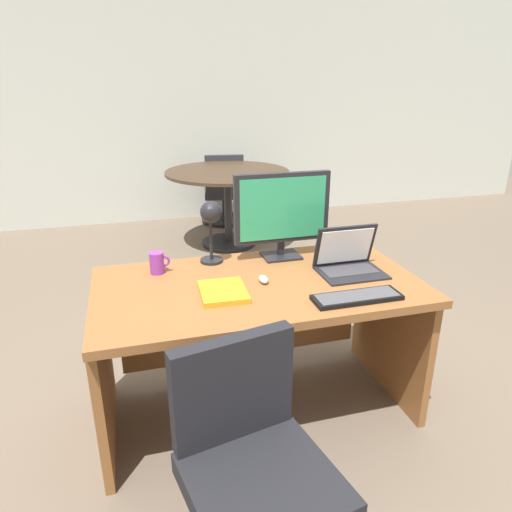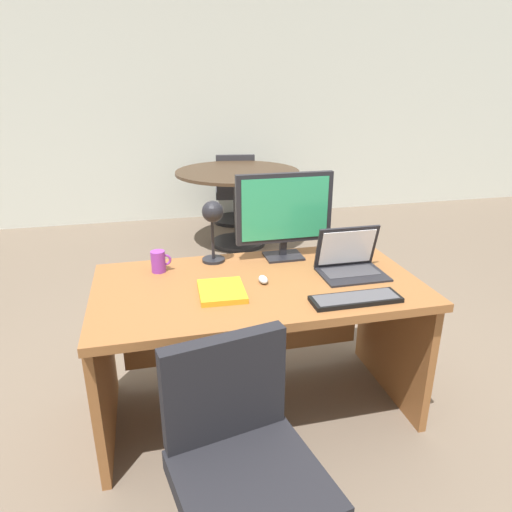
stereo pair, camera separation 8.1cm
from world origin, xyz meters
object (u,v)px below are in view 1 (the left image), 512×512
(coffee_mug, at_px, (157,263))
(mouse, at_px, (264,279))
(office_chair, at_px, (255,490))
(meeting_table, at_px, (228,189))
(keyboard, at_px, (357,297))
(monitor, at_px, (282,211))
(book, at_px, (223,292))
(meeting_chair_near, at_px, (224,196))
(desk, at_px, (256,317))
(desk_lamp, at_px, (211,220))
(laptop, at_px, (348,257))

(coffee_mug, bearing_deg, mouse, -28.24)
(office_chair, relative_size, meeting_table, 0.68)
(keyboard, height_order, coffee_mug, coffee_mug)
(monitor, height_order, book, monitor)
(mouse, distance_m, book, 0.22)
(book, relative_size, meeting_chair_near, 0.30)
(desk, height_order, desk_lamp, desk_lamp)
(meeting_table, bearing_deg, mouse, -98.62)
(desk_lamp, distance_m, meeting_chair_near, 3.22)
(keyboard, bearing_deg, mouse, 140.36)
(laptop, bearing_deg, keyboard, -108.58)
(monitor, height_order, coffee_mug, monitor)
(book, relative_size, office_chair, 0.30)
(mouse, height_order, coffee_mug, coffee_mug)
(laptop, bearing_deg, mouse, -175.55)
(mouse, relative_size, office_chair, 0.09)
(desk_lamp, height_order, meeting_chair_near, desk_lamp)
(mouse, bearing_deg, book, -160.85)
(desk, bearing_deg, office_chair, -105.79)
(keyboard, xyz_separation_m, meeting_table, (0.05, 2.89, -0.15))
(mouse, bearing_deg, office_chair, -108.29)
(desk, distance_m, monitor, 0.57)
(laptop, xyz_separation_m, office_chair, (-0.72, -0.84, -0.45))
(meeting_table, bearing_deg, laptop, -88.75)
(mouse, xyz_separation_m, meeting_table, (0.39, 2.60, -0.16))
(laptop, bearing_deg, meeting_table, 91.25)
(desk, height_order, office_chair, office_chair)
(keyboard, relative_size, desk_lamp, 1.19)
(office_chair, bearing_deg, book, 85.77)
(keyboard, height_order, book, book)
(coffee_mug, bearing_deg, meeting_chair_near, 72.40)
(keyboard, bearing_deg, office_chair, -139.53)
(mouse, distance_m, coffee_mug, 0.54)
(keyboard, height_order, meeting_table, meeting_table)
(desk, height_order, book, book)
(keyboard, xyz_separation_m, desk_lamp, (-0.53, 0.59, 0.23))
(desk_lamp, bearing_deg, mouse, -58.65)
(keyboard, bearing_deg, monitor, 104.65)
(desk, bearing_deg, keyboard, -42.65)
(monitor, height_order, mouse, monitor)
(laptop, height_order, book, laptop)
(desk, xyz_separation_m, meeting_chair_near, (0.54, 3.33, -0.20))
(book, xyz_separation_m, meeting_table, (0.61, 2.68, -0.15))
(monitor, bearing_deg, meeting_table, 84.91)
(desk_lamp, relative_size, meeting_chair_near, 0.40)
(monitor, distance_m, meeting_chair_near, 3.17)
(desk_lamp, bearing_deg, book, -93.54)
(meeting_table, height_order, meeting_chair_near, meeting_chair_near)
(desk_lamp, height_order, office_chair, desk_lamp)
(desk_lamp, bearing_deg, office_chair, -94.00)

